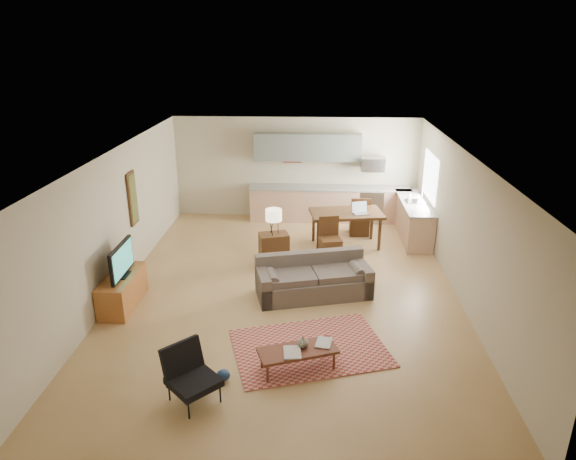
# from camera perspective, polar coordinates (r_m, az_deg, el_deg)

# --- Properties ---
(room) EXTENTS (9.00, 9.00, 9.00)m
(room) POSITION_cam_1_polar(r_m,az_deg,el_deg) (9.55, -0.09, 0.49)
(room) COLOR #A67E4C
(room) RESTS_ON ground
(kitchen_counter_back) EXTENTS (4.26, 0.64, 0.92)m
(kitchen_counter_back) POSITION_cam_1_polar(r_m,az_deg,el_deg) (13.79, 4.58, 2.93)
(kitchen_counter_back) COLOR tan
(kitchen_counter_back) RESTS_ON ground
(kitchen_counter_right) EXTENTS (0.64, 2.26, 0.92)m
(kitchen_counter_right) POSITION_cam_1_polar(r_m,az_deg,el_deg) (12.90, 13.75, 1.12)
(kitchen_counter_right) COLOR tan
(kitchen_counter_right) RESTS_ON ground
(kitchen_range) EXTENTS (0.62, 0.62, 0.90)m
(kitchen_range) POSITION_cam_1_polar(r_m,az_deg,el_deg) (13.87, 9.13, 2.80)
(kitchen_range) COLOR #A5A8AD
(kitchen_range) RESTS_ON ground
(kitchen_microwave) EXTENTS (0.62, 0.40, 0.35)m
(kitchen_microwave) POSITION_cam_1_polar(r_m,az_deg,el_deg) (13.60, 9.39, 7.23)
(kitchen_microwave) COLOR #A5A8AD
(kitchen_microwave) RESTS_ON room
(upper_cabinets) EXTENTS (2.80, 0.34, 0.70)m
(upper_cabinets) POSITION_cam_1_polar(r_m,az_deg,el_deg) (13.56, 2.18, 9.18)
(upper_cabinets) COLOR slate
(upper_cabinets) RESTS_ON room
(window_right) EXTENTS (0.02, 1.40, 1.05)m
(window_right) POSITION_cam_1_polar(r_m,az_deg,el_deg) (12.65, 15.51, 5.75)
(window_right) COLOR white
(window_right) RESTS_ON room
(wall_art_left) EXTENTS (0.06, 0.42, 1.10)m
(wall_art_left) POSITION_cam_1_polar(r_m,az_deg,el_deg) (10.97, -16.85, 3.37)
(wall_art_left) COLOR olive
(wall_art_left) RESTS_ON room
(triptych) EXTENTS (1.70, 0.04, 0.50)m
(triptych) POSITION_cam_1_polar(r_m,az_deg,el_deg) (13.75, 0.49, 8.51)
(triptych) COLOR beige
(triptych) RESTS_ON room
(rug) EXTENTS (2.73, 2.25, 0.02)m
(rug) POSITION_cam_1_polar(r_m,az_deg,el_deg) (8.38, 2.41, -12.96)
(rug) COLOR maroon
(rug) RESTS_ON floor
(sofa) EXTENTS (2.39, 1.49, 0.77)m
(sofa) POSITION_cam_1_polar(r_m,az_deg,el_deg) (9.76, 2.87, -5.23)
(sofa) COLOR brown
(sofa) RESTS_ON floor
(coffee_table) EXTENTS (1.25, 0.83, 0.35)m
(coffee_table) POSITION_cam_1_polar(r_m,az_deg,el_deg) (7.83, 1.09, -14.16)
(coffee_table) COLOR #512516
(coffee_table) RESTS_ON floor
(book_a) EXTENTS (0.31, 0.38, 0.03)m
(book_a) POSITION_cam_1_polar(r_m,az_deg,el_deg) (7.63, -0.49, -13.49)
(book_a) COLOR maroon
(book_a) RESTS_ON coffee_table
(book_b) EXTENTS (0.33, 0.39, 0.02)m
(book_b) POSITION_cam_1_polar(r_m,az_deg,el_deg) (7.89, 3.17, -12.29)
(book_b) COLOR navy
(book_b) RESTS_ON coffee_table
(vase) EXTENTS (0.20, 0.20, 0.17)m
(vase) POSITION_cam_1_polar(r_m,az_deg,el_deg) (7.75, 1.66, -12.29)
(vase) COLOR black
(vase) RESTS_ON coffee_table
(armchair) EXTENTS (0.98, 0.98, 0.79)m
(armchair) POSITION_cam_1_polar(r_m,az_deg,el_deg) (7.23, -10.47, -15.75)
(armchair) COLOR black
(armchair) RESTS_ON floor
(tv_credenza) EXTENTS (0.50, 1.31, 0.61)m
(tv_credenza) POSITION_cam_1_polar(r_m,az_deg,el_deg) (9.91, -17.91, -6.42)
(tv_credenza) COLOR #985425
(tv_credenza) RESTS_ON floor
(tv) EXTENTS (0.10, 1.01, 0.61)m
(tv) POSITION_cam_1_polar(r_m,az_deg,el_deg) (9.64, -18.02, -3.23)
(tv) COLOR black
(tv) RESTS_ON tv_credenza
(console_table) EXTENTS (0.70, 0.56, 0.71)m
(console_table) POSITION_cam_1_polar(r_m,az_deg,el_deg) (11.06, -1.57, -2.16)
(console_table) COLOR #3B2312
(console_table) RESTS_ON floor
(table_lamp) EXTENTS (0.42, 0.42, 0.57)m
(table_lamp) POSITION_cam_1_polar(r_m,az_deg,el_deg) (10.83, -1.60, 0.97)
(table_lamp) COLOR beige
(table_lamp) RESTS_ON console_table
(dining_table) EXTENTS (1.77, 1.19, 0.84)m
(dining_table) POSITION_cam_1_polar(r_m,az_deg,el_deg) (12.13, 6.44, 0.12)
(dining_table) COLOR #3B2312
(dining_table) RESTS_ON floor
(dining_chair_near) EXTENTS (0.54, 0.55, 0.94)m
(dining_chair_near) POSITION_cam_1_polar(r_m,az_deg,el_deg) (11.36, 4.76, -0.98)
(dining_chair_near) COLOR #3B2312
(dining_chair_near) RESTS_ON floor
(dining_chair_far) EXTENTS (0.48, 0.50, 0.99)m
(dining_chair_far) POSITION_cam_1_polar(r_m,az_deg,el_deg) (12.86, 7.95, 1.65)
(dining_chair_far) COLOR #3B2312
(dining_chair_far) RESTS_ON floor
(laptop) EXTENTS (0.42, 0.36, 0.26)m
(laptop) POSITION_cam_1_polar(r_m,az_deg,el_deg) (11.87, 8.17, 2.39)
(laptop) COLOR #A5A8AD
(laptop) RESTS_ON dining_table
(soap_bottle) EXTENTS (0.11, 0.11, 0.19)m
(soap_bottle) POSITION_cam_1_polar(r_m,az_deg,el_deg) (12.87, 13.39, 3.72)
(soap_bottle) COLOR beige
(soap_bottle) RESTS_ON kitchen_counter_right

